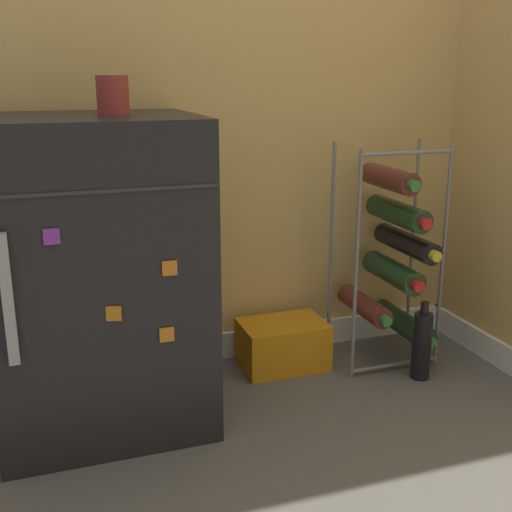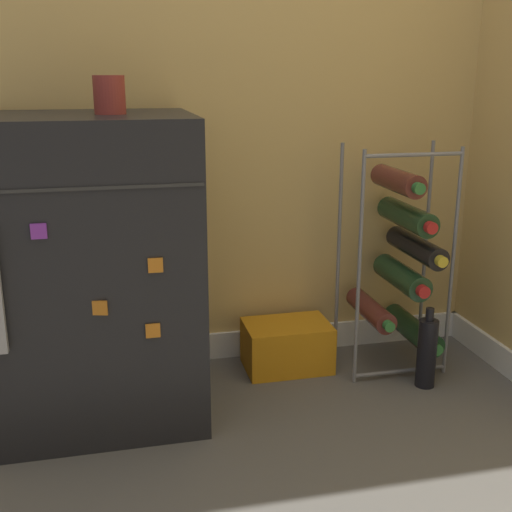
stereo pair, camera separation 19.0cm
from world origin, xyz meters
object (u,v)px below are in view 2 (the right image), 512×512
at_px(mini_fridge, 96,270).
at_px(soda_box, 287,346).
at_px(fridge_top_cup, 109,95).
at_px(loose_bottle_floor, 427,352).
at_px(wine_rack, 402,263).

relative_size(mini_fridge, soda_box, 3.03).
bearing_deg(fridge_top_cup, mini_fridge, 165.56).
distance_m(fridge_top_cup, loose_bottle_floor, 1.20).
relative_size(wine_rack, loose_bottle_floor, 2.85).
distance_m(mini_fridge, loose_bottle_floor, 1.03).
height_order(soda_box, fridge_top_cup, fridge_top_cup).
bearing_deg(fridge_top_cup, soda_box, 16.16).
height_order(fridge_top_cup, loose_bottle_floor, fridge_top_cup).
distance_m(mini_fridge, wine_rack, 0.96).
height_order(wine_rack, soda_box, wine_rack).
relative_size(soda_box, loose_bottle_floor, 1.08).
xyz_separation_m(mini_fridge, loose_bottle_floor, (0.98, -0.09, -0.31)).
bearing_deg(fridge_top_cup, loose_bottle_floor, -4.36).
bearing_deg(soda_box, loose_bottle_floor, -29.78).
height_order(mini_fridge, soda_box, mini_fridge).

